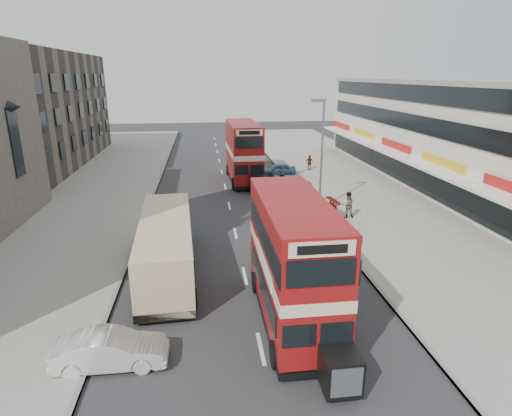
{
  "coord_description": "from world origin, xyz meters",
  "views": [
    {
      "loc": [
        -1.85,
        -11.27,
        9.73
      ],
      "look_at": [
        0.34,
        6.1,
        4.18
      ],
      "focal_mm": 29.69,
      "sensor_mm": 36.0,
      "label": 1
    }
  ],
  "objects_px": {
    "pedestrian_far": "(309,162)",
    "bus_main": "(293,262)",
    "cyclist": "(277,187)",
    "car_right_a": "(300,212)",
    "car_right_c": "(278,169)",
    "car_right_b": "(288,186)",
    "street_lamp": "(321,147)",
    "pedestrian_near": "(348,205)",
    "coach": "(166,244)",
    "bus_second": "(244,152)",
    "car_left_front": "(111,350)"
  },
  "relations": [
    {
      "from": "bus_main",
      "to": "pedestrian_near",
      "type": "relative_size",
      "value": 4.85
    },
    {
      "from": "coach",
      "to": "pedestrian_near",
      "type": "bearing_deg",
      "value": 27.36
    },
    {
      "from": "car_right_b",
      "to": "cyclist",
      "type": "bearing_deg",
      "value": -32.99
    },
    {
      "from": "bus_second",
      "to": "car_right_b",
      "type": "xyz_separation_m",
      "value": [
        3.36,
        -4.43,
        -2.22
      ]
    },
    {
      "from": "car_right_c",
      "to": "pedestrian_near",
      "type": "xyz_separation_m",
      "value": [
        2.4,
        -14.0,
        0.48
      ]
    },
    {
      "from": "car_right_c",
      "to": "pedestrian_near",
      "type": "distance_m",
      "value": 14.21
    },
    {
      "from": "car_right_c",
      "to": "cyclist",
      "type": "height_order",
      "value": "cyclist"
    },
    {
      "from": "car_right_a",
      "to": "car_right_c",
      "type": "xyz_separation_m",
      "value": [
        1.03,
        14.13,
        -0.15
      ]
    },
    {
      "from": "bus_main",
      "to": "car_right_a",
      "type": "height_order",
      "value": "bus_main"
    },
    {
      "from": "coach",
      "to": "car_left_front",
      "type": "distance_m",
      "value": 7.37
    },
    {
      "from": "pedestrian_near",
      "to": "bus_main",
      "type": "bearing_deg",
      "value": 64.59
    },
    {
      "from": "bus_second",
      "to": "car_left_front",
      "type": "height_order",
      "value": "bus_second"
    },
    {
      "from": "street_lamp",
      "to": "cyclist",
      "type": "distance_m",
      "value": 6.07
    },
    {
      "from": "coach",
      "to": "car_right_a",
      "type": "bearing_deg",
      "value": 35.9
    },
    {
      "from": "car_right_a",
      "to": "car_right_c",
      "type": "distance_m",
      "value": 14.17
    },
    {
      "from": "coach",
      "to": "car_right_a",
      "type": "distance_m",
      "value": 10.85
    },
    {
      "from": "street_lamp",
      "to": "bus_main",
      "type": "height_order",
      "value": "street_lamp"
    },
    {
      "from": "car_left_front",
      "to": "street_lamp",
      "type": "bearing_deg",
      "value": -35.76
    },
    {
      "from": "street_lamp",
      "to": "car_right_b",
      "type": "bearing_deg",
      "value": 102.97
    },
    {
      "from": "bus_second",
      "to": "car_left_front",
      "type": "relative_size",
      "value": 2.5
    },
    {
      "from": "bus_main",
      "to": "car_right_c",
      "type": "bearing_deg",
      "value": -98.98
    },
    {
      "from": "cyclist",
      "to": "bus_main",
      "type": "bearing_deg",
      "value": -99.12
    },
    {
      "from": "pedestrian_far",
      "to": "cyclist",
      "type": "height_order",
      "value": "cyclist"
    },
    {
      "from": "cyclist",
      "to": "pedestrian_near",
      "type": "bearing_deg",
      "value": -58.43
    },
    {
      "from": "car_right_c",
      "to": "pedestrian_near",
      "type": "relative_size",
      "value": 1.88
    },
    {
      "from": "bus_second",
      "to": "car_right_a",
      "type": "relative_size",
      "value": 1.86
    },
    {
      "from": "street_lamp",
      "to": "pedestrian_far",
      "type": "xyz_separation_m",
      "value": [
        2.63,
        13.33,
        -3.87
      ]
    },
    {
      "from": "bus_main",
      "to": "car_right_a",
      "type": "xyz_separation_m",
      "value": [
        3.02,
        11.86,
        -1.87
      ]
    },
    {
      "from": "bus_main",
      "to": "bus_second",
      "type": "bearing_deg",
      "value": -91.02
    },
    {
      "from": "bus_main",
      "to": "bus_second",
      "type": "xyz_separation_m",
      "value": [
        0.37,
        24.05,
        0.17
      ]
    },
    {
      "from": "pedestrian_near",
      "to": "coach",
      "type": "bearing_deg",
      "value": 33.09
    },
    {
      "from": "car_right_b",
      "to": "coach",
      "type": "bearing_deg",
      "value": -25.95
    },
    {
      "from": "coach",
      "to": "car_right_b",
      "type": "distance_m",
      "value": 17.21
    },
    {
      "from": "coach",
      "to": "car_right_c",
      "type": "bearing_deg",
      "value": 62.78
    },
    {
      "from": "coach",
      "to": "car_right_b",
      "type": "relative_size",
      "value": 2.44
    },
    {
      "from": "car_left_front",
      "to": "car_right_a",
      "type": "distance_m",
      "value": 17.07
    },
    {
      "from": "pedestrian_far",
      "to": "car_right_c",
      "type": "bearing_deg",
      "value": -167.66
    },
    {
      "from": "car_right_a",
      "to": "car_right_c",
      "type": "relative_size",
      "value": 1.48
    },
    {
      "from": "car_right_b",
      "to": "car_right_c",
      "type": "bearing_deg",
      "value": -176.62
    },
    {
      "from": "car_right_b",
      "to": "cyclist",
      "type": "xyz_separation_m",
      "value": [
        -1.23,
        -1.51,
        0.29
      ]
    },
    {
      "from": "car_left_front",
      "to": "car_right_a",
      "type": "bearing_deg",
      "value": -35.04
    },
    {
      "from": "bus_second",
      "to": "coach",
      "type": "xyz_separation_m",
      "value": [
        -5.79,
        -18.97,
        -1.24
      ]
    },
    {
      "from": "car_right_c",
      "to": "pedestrian_far",
      "type": "xyz_separation_m",
      "value": [
        3.56,
        1.54,
        0.32
      ]
    },
    {
      "from": "car_left_front",
      "to": "car_right_b",
      "type": "distance_m",
      "value": 24.14
    },
    {
      "from": "street_lamp",
      "to": "bus_main",
      "type": "distance_m",
      "value": 15.2
    },
    {
      "from": "street_lamp",
      "to": "car_right_b",
      "type": "xyz_separation_m",
      "value": [
        -1.25,
        5.42,
        -4.22
      ]
    },
    {
      "from": "pedestrian_far",
      "to": "car_left_front",
      "type": "bearing_deg",
      "value": -127.01
    },
    {
      "from": "cyclist",
      "to": "bus_second",
      "type": "bearing_deg",
      "value": 108.44
    },
    {
      "from": "bus_main",
      "to": "car_left_front",
      "type": "bearing_deg",
      "value": 17.0
    },
    {
      "from": "pedestrian_far",
      "to": "bus_main",
      "type": "bearing_deg",
      "value": -116.51
    }
  ]
}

